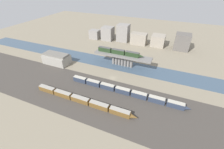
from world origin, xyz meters
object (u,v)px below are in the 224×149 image
Objects in this scene: train_on_bridge at (119,52)px; warehouse_building at (57,59)px; train_yard_near at (83,100)px; train_yard_mid at (124,91)px.

train_on_bridge is 55.55m from warehouse_building.
train_on_bridge is at bearing 85.58° from train_yard_near.
train_on_bridge is at bearing 115.87° from train_yard_mid.
train_yard_near is 27.44m from train_yard_mid.
train_yard_mid is at bearing -13.20° from warehouse_building.
warehouse_building reaches higher than train_yard_mid.
train_yard_mid is 70.45m from warehouse_building.
train_yard_mid is 3.53× the size of warehouse_building.
warehouse_building is at bearing 144.56° from train_yard_near.
warehouse_building is (-47.77, 34.00, 2.58)m from train_yard_near.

